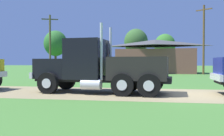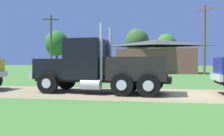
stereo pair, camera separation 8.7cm
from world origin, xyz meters
The scene contains 9 objects.
ground_plane centered at (0.00, 0.00, 0.00)m, with size 200.00×200.00×0.00m, color #437630.
dirt_track centered at (0.00, 0.00, 0.00)m, with size 120.00×5.18×0.01m, color #907F58.
truck_foreground_white centered at (-4.64, 0.09, 1.33)m, with size 7.41×3.07×3.56m.
shed_building centered at (-1.55, 24.79, 2.37)m, with size 11.87×6.83×4.93m.
utility_pole_near centered at (-15.68, 19.34, 4.24)m, with size 2.11×0.90×7.98m.
utility_pole_far centered at (4.57, 21.34, 4.76)m, with size 1.81×1.48×9.01m.
tree_left centered at (-20.95, 34.29, 5.26)m, with size 4.57×4.57×7.79m.
tree_mid centered at (-4.90, 31.27, 5.11)m, with size 4.15×4.15×7.42m.
tree_right centered at (0.53, 41.79, 5.13)m, with size 4.41×4.41×7.58m.
Camera 2 is at (-1.78, -12.94, 1.64)m, focal length 40.41 mm.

